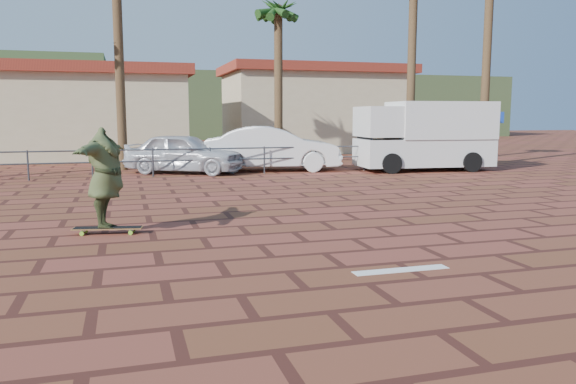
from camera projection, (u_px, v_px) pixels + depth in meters
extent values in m
plane|color=brown|center=(324.00, 253.00, 8.74)|extent=(120.00, 120.00, 0.00)
cube|color=white|center=(401.00, 270.00, 7.79)|extent=(1.40, 0.22, 0.01)
cylinder|color=#47494F|center=(28.00, 165.00, 18.42)|extent=(0.06, 0.06, 1.00)
cylinder|color=#47494F|center=(92.00, 164.00, 18.98)|extent=(0.06, 0.06, 1.00)
cylinder|color=#47494F|center=(153.00, 163.00, 19.53)|extent=(0.06, 0.06, 1.00)
cylinder|color=#47494F|center=(210.00, 161.00, 20.08)|extent=(0.06, 0.06, 1.00)
cylinder|color=#47494F|center=(264.00, 160.00, 20.64)|extent=(0.06, 0.06, 1.00)
cylinder|color=#47494F|center=(316.00, 159.00, 21.19)|extent=(0.06, 0.06, 1.00)
cylinder|color=#47494F|center=(364.00, 158.00, 21.75)|extent=(0.06, 0.06, 1.00)
cylinder|color=#47494F|center=(411.00, 157.00, 22.30)|extent=(0.06, 0.06, 1.00)
cylinder|color=#47494F|center=(455.00, 156.00, 22.85)|extent=(0.06, 0.06, 1.00)
cylinder|color=#47494F|center=(497.00, 155.00, 23.41)|extent=(0.06, 0.06, 1.00)
cylinder|color=#47494F|center=(210.00, 149.00, 20.02)|extent=(24.00, 0.05, 0.05)
cylinder|color=#47494F|center=(210.00, 160.00, 20.08)|extent=(24.00, 0.05, 0.05)
cylinder|color=brown|center=(119.00, 64.00, 21.62)|extent=(0.36, 0.36, 8.20)
cylinder|color=brown|center=(278.00, 89.00, 24.01)|extent=(0.36, 0.36, 6.50)
sphere|color=#244918|center=(278.00, 9.00, 23.56)|extent=(2.40, 2.40, 2.40)
cylinder|color=brown|center=(411.00, 74.00, 24.02)|extent=(0.36, 0.36, 7.80)
cylinder|color=brown|center=(487.00, 62.00, 23.83)|extent=(0.36, 0.36, 8.80)
cube|color=beige|center=(59.00, 118.00, 27.73)|extent=(12.00, 7.00, 4.00)
cube|color=maroon|center=(56.00, 72.00, 27.43)|extent=(12.60, 7.60, 0.50)
cube|color=beige|center=(314.00, 113.00, 33.48)|extent=(10.00, 6.00, 4.50)
cube|color=maroon|center=(314.00, 71.00, 33.14)|extent=(10.60, 6.60, 0.50)
cube|color=#384C28|center=(154.00, 107.00, 55.89)|extent=(70.00, 18.00, 6.00)
cube|color=olive|center=(108.00, 228.00, 10.16)|extent=(1.27, 0.51, 0.02)
cube|color=black|center=(108.00, 227.00, 10.16)|extent=(1.22, 0.48, 0.00)
cube|color=silver|center=(84.00, 230.00, 10.13)|extent=(0.11, 0.21, 0.03)
cube|color=silver|center=(132.00, 229.00, 10.20)|extent=(0.11, 0.21, 0.03)
cylinder|color=#83CC2B|center=(82.00, 234.00, 10.01)|extent=(0.08, 0.05, 0.08)
cylinder|color=#83CC2B|center=(86.00, 231.00, 10.26)|extent=(0.08, 0.05, 0.08)
cylinder|color=#83CC2B|center=(131.00, 233.00, 10.08)|extent=(0.08, 0.05, 0.08)
cylinder|color=#83CC2B|center=(133.00, 230.00, 10.33)|extent=(0.08, 0.05, 0.08)
imported|color=#3F4A28|center=(105.00, 178.00, 10.04)|extent=(1.21, 2.30, 1.81)
cube|color=silver|center=(423.00, 152.00, 21.87)|extent=(5.27, 2.51, 1.04)
cube|color=silver|center=(440.00, 120.00, 21.83)|extent=(3.96, 2.49, 1.42)
cube|color=silver|center=(380.00, 122.00, 21.36)|extent=(1.69, 2.20, 1.14)
cube|color=black|center=(365.00, 133.00, 21.29)|extent=(0.19, 1.61, 0.62)
cylinder|color=black|center=(391.00, 163.00, 20.62)|extent=(0.78, 0.33, 0.76)
cylinder|color=black|center=(373.00, 159.00, 22.55)|extent=(0.78, 0.33, 0.76)
cylinder|color=black|center=(472.00, 162.00, 21.24)|extent=(0.78, 0.33, 0.76)
cylinder|color=black|center=(447.00, 158.00, 23.17)|extent=(0.78, 0.33, 0.76)
imported|color=silver|center=(184.00, 153.00, 20.78)|extent=(4.68, 3.70, 1.49)
imported|color=white|center=(273.00, 149.00, 21.70)|extent=(5.44, 2.76, 1.71)
cylinder|color=gray|center=(498.00, 140.00, 23.32)|extent=(0.06, 0.06, 2.25)
cube|color=#193FB2|center=(499.00, 117.00, 23.20)|extent=(0.46, 0.08, 0.46)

